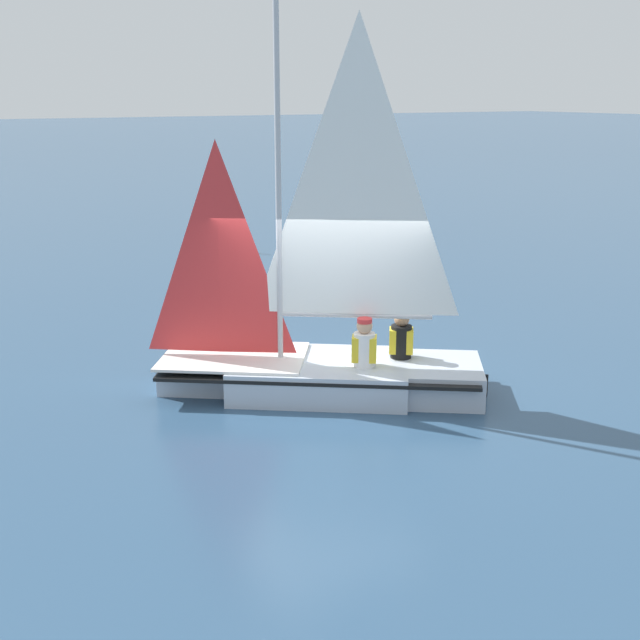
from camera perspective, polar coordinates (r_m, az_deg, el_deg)
ground_plane at (r=11.63m, az=0.00°, el=-5.10°), size 260.00×260.00×0.00m
sailboat_main at (r=11.40m, az=0.16°, el=-1.92°), size 3.83×4.54×5.30m
sailor_helm at (r=11.21m, az=3.15°, el=-2.52°), size 0.42×0.43×1.16m
sailor_crew at (r=11.61m, az=5.78°, el=-1.92°), size 0.42×0.43×1.16m
buoy_marker at (r=21.92m, az=-5.92°, el=5.40°), size 0.57×0.57×1.04m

